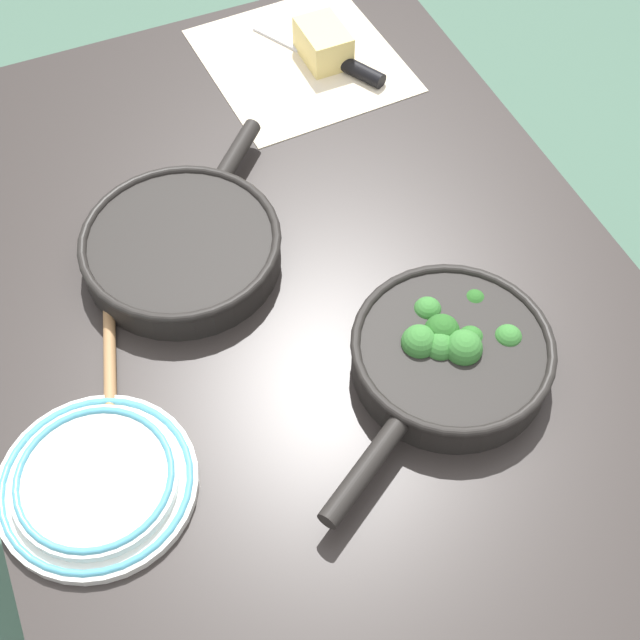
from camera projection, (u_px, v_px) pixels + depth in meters
ground_plane at (320, 554)px, 1.72m from camera, size 14.00×14.00×0.00m
dining_table_red at (320, 365)px, 1.17m from camera, size 1.32×0.84×0.76m
skillet_broccoli at (449, 354)px, 1.05m from camera, size 0.27×0.35×0.07m
skillet_eggs at (182, 247)px, 1.15m from camera, size 0.31×0.30×0.05m
wooden_spoon at (109, 333)px, 1.09m from camera, size 0.35×0.12×0.02m
parchment_sheet at (301, 60)px, 1.41m from camera, size 0.32×0.30×0.00m
grater_knife at (337, 61)px, 1.39m from camera, size 0.23×0.14×0.02m
cheese_block at (323, 44)px, 1.39m from camera, size 0.09×0.07×0.06m
dinner_plate_stack at (96, 482)px, 0.97m from camera, size 0.22×0.22×0.03m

